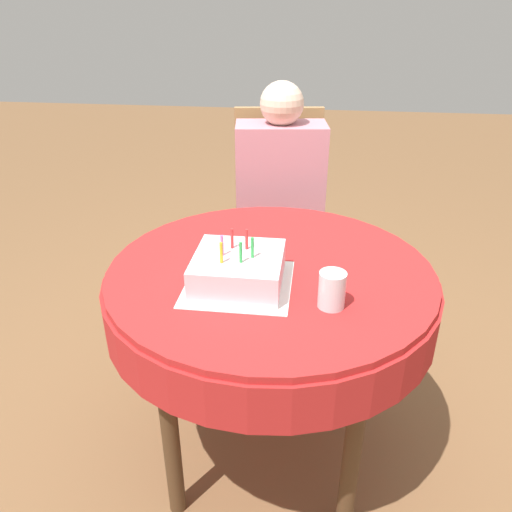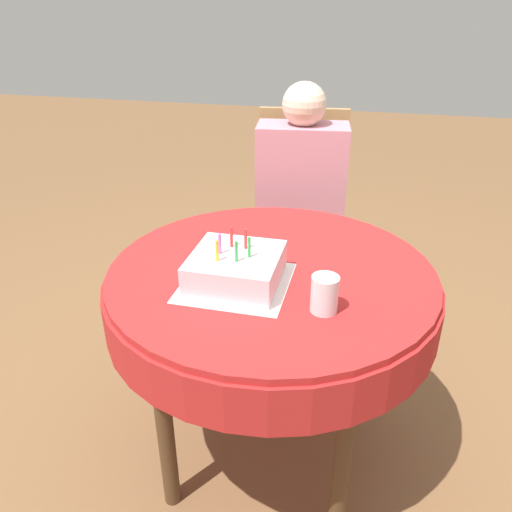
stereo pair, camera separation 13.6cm
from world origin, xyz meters
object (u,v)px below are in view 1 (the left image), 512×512
birthday_cake (238,269)px  drinking_glass (332,290)px  chair (278,219)px  person (280,197)px

birthday_cake → drinking_glass: (0.24, -0.08, 0.00)m
birthday_cake → drinking_glass: birthday_cake is taller
drinking_glass → chair: bearing=102.1°
birthday_cake → drinking_glass: 0.26m
drinking_glass → birthday_cake: bearing=162.4°
chair → birthday_cake: (-0.03, -0.91, 0.24)m
chair → drinking_glass: (0.21, -0.99, 0.25)m
birthday_cake → chair: bearing=88.1°
drinking_glass → person: bearing=102.6°
person → drinking_glass: (0.20, -0.89, 0.10)m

